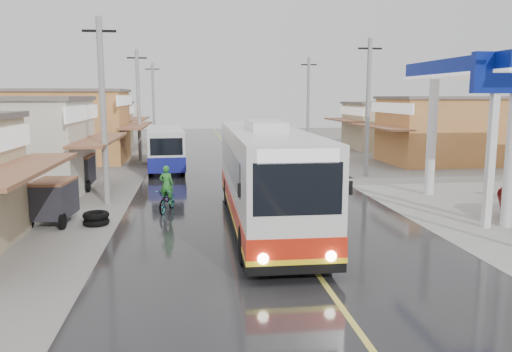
% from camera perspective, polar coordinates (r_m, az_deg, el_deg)
% --- Properties ---
extents(ground, '(120.00, 120.00, 0.00)m').
position_cam_1_polar(ground, '(14.42, 6.19, -9.97)').
color(ground, slate).
rests_on(ground, ground).
extents(road, '(12.00, 90.00, 0.02)m').
position_cam_1_polar(road, '(28.81, -0.82, -0.26)').
color(road, black).
rests_on(road, ground).
extents(centre_line, '(0.15, 90.00, 0.01)m').
position_cam_1_polar(centre_line, '(28.81, -0.82, -0.24)').
color(centre_line, '#D8CC4C').
rests_on(centre_line, road).
extents(shopfronts_left, '(11.00, 44.00, 5.20)m').
position_cam_1_polar(shopfronts_left, '(33.05, -24.47, 0.11)').
color(shopfronts_left, tan).
rests_on(shopfronts_left, ground).
extents(utility_poles_left, '(1.60, 50.00, 8.00)m').
position_cam_1_polar(utility_poles_left, '(29.84, -14.52, -0.25)').
color(utility_poles_left, gray).
rests_on(utility_poles_left, ground).
extents(utility_poles_right, '(1.60, 36.00, 8.00)m').
position_cam_1_polar(utility_poles_right, '(30.41, 12.40, 0.00)').
color(utility_poles_right, gray).
rests_on(utility_poles_right, ground).
extents(coach_bus, '(2.89, 12.26, 3.81)m').
position_cam_1_polar(coach_bus, '(18.12, 1.00, 0.02)').
color(coach_bus, silver).
rests_on(coach_bus, road).
extents(second_bus, '(2.74, 8.15, 2.66)m').
position_cam_1_polar(second_bus, '(32.61, -10.36, 3.21)').
color(second_bus, silver).
rests_on(second_bus, road).
extents(cyclist, '(1.08, 1.91, 1.95)m').
position_cam_1_polar(cyclist, '(20.73, -10.13, -2.33)').
color(cyclist, black).
rests_on(cyclist, ground).
extents(tricycle_near, '(1.59, 2.26, 1.65)m').
position_cam_1_polar(tricycle_near, '(19.98, -22.16, -2.42)').
color(tricycle_near, '#26262D').
rests_on(tricycle_near, ground).
extents(tricycle_far, '(1.53, 2.30, 1.76)m').
position_cam_1_polar(tricycle_far, '(26.93, -19.67, 0.68)').
color(tricycle_far, '#26262D').
rests_on(tricycle_far, ground).
extents(tyre_stack, '(0.96, 0.96, 0.49)m').
position_cam_1_polar(tyre_stack, '(19.37, -17.80, -4.64)').
color(tyre_stack, black).
rests_on(tyre_stack, ground).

